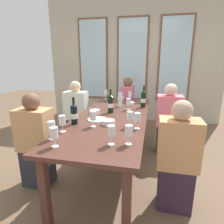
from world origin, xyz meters
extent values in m
plane|color=brown|center=(0.00, 0.00, 0.00)|extent=(12.00, 12.00, 0.00)
cube|color=#BCB3A0|center=(0.00, 2.30, 1.45)|extent=(4.10, 0.06, 2.90)
cube|color=brown|center=(-0.95, 2.26, 1.45)|extent=(0.72, 0.03, 1.88)
cube|color=silver|center=(-0.95, 2.24, 1.45)|extent=(0.64, 0.01, 1.80)
cube|color=brown|center=(0.00, 2.26, 1.45)|extent=(0.72, 0.03, 1.88)
cube|color=silver|center=(0.00, 2.24, 1.45)|extent=(0.64, 0.01, 1.80)
cube|color=brown|center=(0.95, 2.26, 1.45)|extent=(0.72, 0.03, 1.88)
cube|color=silver|center=(0.95, 2.24, 1.45)|extent=(0.64, 0.01, 1.80)
cube|color=#522E25|center=(0.00, 0.00, 0.72)|extent=(0.90, 2.39, 0.04)
cube|color=#522E25|center=(-0.36, -1.10, 0.35)|extent=(0.07, 0.07, 0.70)
cube|color=#522E25|center=(0.36, -1.10, 0.35)|extent=(0.07, 0.07, 0.70)
cube|color=#522E25|center=(-0.36, 1.10, 0.35)|extent=(0.07, 0.07, 0.70)
cube|color=#522E25|center=(0.36, 1.10, 0.35)|extent=(0.07, 0.07, 0.70)
cylinder|color=white|center=(-0.14, -0.21, 0.74)|extent=(0.24, 0.24, 0.01)
cylinder|color=black|center=(-0.05, 0.16, 0.85)|extent=(0.08, 0.08, 0.23)
cone|color=black|center=(-0.05, 0.16, 0.98)|extent=(0.08, 0.08, 0.02)
cylinder|color=black|center=(-0.05, 0.16, 1.03)|extent=(0.03, 0.03, 0.08)
cylinder|color=white|center=(-0.05, 0.16, 0.84)|extent=(0.08, 0.08, 0.06)
cylinder|color=black|center=(-0.35, -0.41, 0.85)|extent=(0.07, 0.07, 0.21)
cone|color=black|center=(-0.35, -0.41, 0.96)|extent=(0.07, 0.07, 0.02)
cylinder|color=black|center=(-0.35, -0.41, 1.01)|extent=(0.03, 0.03, 0.08)
cylinder|color=white|center=(-0.35, -0.41, 0.84)|extent=(0.08, 0.08, 0.06)
cylinder|color=black|center=(0.37, 0.58, 0.86)|extent=(0.07, 0.07, 0.23)
cone|color=black|center=(0.37, 0.58, 0.98)|extent=(0.07, 0.07, 0.02)
cylinder|color=black|center=(0.37, 0.58, 1.03)|extent=(0.03, 0.03, 0.08)
cylinder|color=silver|center=(0.37, 0.58, 0.84)|extent=(0.08, 0.08, 0.06)
cylinder|color=white|center=(-0.07, 1.08, 0.77)|extent=(0.12, 0.12, 0.05)
cylinder|color=white|center=(0.03, -0.35, 0.77)|extent=(0.15, 0.15, 0.05)
cylinder|color=white|center=(-0.26, 0.07, 0.77)|extent=(0.13, 0.13, 0.05)
cylinder|color=white|center=(0.16, 0.68, 0.76)|extent=(0.13, 0.13, 0.05)
cylinder|color=white|center=(0.02, 0.52, 0.85)|extent=(0.06, 0.06, 0.22)
cylinder|color=blue|center=(0.02, 0.52, 0.97)|extent=(0.04, 0.04, 0.02)
cylinder|color=white|center=(-0.34, 1.03, 0.74)|extent=(0.06, 0.06, 0.00)
cylinder|color=white|center=(-0.34, 1.03, 0.78)|extent=(0.01, 0.01, 0.07)
cylinder|color=white|center=(-0.34, 1.03, 0.87)|extent=(0.07, 0.07, 0.09)
cylinder|color=#590C19|center=(-0.34, 1.03, 0.84)|extent=(0.06, 0.06, 0.04)
cylinder|color=white|center=(0.12, 0.95, 0.74)|extent=(0.06, 0.06, 0.00)
cylinder|color=white|center=(0.12, 0.95, 0.78)|extent=(0.01, 0.01, 0.07)
cylinder|color=white|center=(0.12, 0.95, 0.87)|extent=(0.07, 0.07, 0.09)
cylinder|color=#590C19|center=(0.12, 0.95, 0.84)|extent=(0.06, 0.06, 0.03)
cylinder|color=white|center=(0.28, -0.38, 0.74)|extent=(0.06, 0.06, 0.00)
cylinder|color=white|center=(0.28, -0.38, 0.78)|extent=(0.01, 0.01, 0.07)
cylinder|color=white|center=(0.28, -0.38, 0.87)|extent=(0.07, 0.07, 0.09)
cylinder|color=#590C19|center=(0.28, -0.38, 0.83)|extent=(0.06, 0.06, 0.02)
cylinder|color=white|center=(0.18, -0.86, 0.74)|extent=(0.06, 0.06, 0.00)
cylinder|color=white|center=(0.18, -0.86, 0.78)|extent=(0.01, 0.01, 0.07)
cylinder|color=white|center=(0.18, -0.86, 0.87)|extent=(0.07, 0.07, 0.09)
cylinder|color=#590C19|center=(0.18, -0.86, 0.83)|extent=(0.06, 0.06, 0.02)
cylinder|color=white|center=(-0.38, -0.86, 0.74)|extent=(0.06, 0.06, 0.00)
cylinder|color=white|center=(-0.38, -0.86, 0.78)|extent=(0.01, 0.01, 0.07)
cylinder|color=white|center=(-0.38, -0.86, 0.87)|extent=(0.07, 0.07, 0.09)
cylinder|color=white|center=(-0.37, -0.67, 0.74)|extent=(0.06, 0.06, 0.00)
cylinder|color=white|center=(-0.37, -0.67, 0.78)|extent=(0.01, 0.01, 0.07)
cylinder|color=white|center=(-0.37, -0.67, 0.87)|extent=(0.07, 0.07, 0.09)
cylinder|color=beige|center=(-0.37, -0.67, 0.83)|extent=(0.06, 0.06, 0.02)
cylinder|color=white|center=(-0.11, -0.45, 0.74)|extent=(0.06, 0.06, 0.00)
cylinder|color=white|center=(-0.11, -0.45, 0.78)|extent=(0.01, 0.01, 0.07)
cylinder|color=white|center=(-0.11, -0.45, 0.87)|extent=(0.07, 0.07, 0.09)
cylinder|color=#590C19|center=(-0.11, -0.45, 0.84)|extent=(0.06, 0.06, 0.04)
cylinder|color=white|center=(0.36, -0.42, 0.74)|extent=(0.06, 0.06, 0.00)
cylinder|color=white|center=(0.36, -0.42, 0.78)|extent=(0.01, 0.01, 0.07)
cylinder|color=white|center=(0.36, -0.42, 0.87)|extent=(0.07, 0.07, 0.09)
cylinder|color=#590C19|center=(0.36, -0.42, 0.84)|extent=(0.06, 0.06, 0.03)
cylinder|color=white|center=(0.17, 0.35, 0.74)|extent=(0.06, 0.06, 0.00)
cylinder|color=white|center=(0.17, 0.35, 0.78)|extent=(0.01, 0.01, 0.07)
cylinder|color=white|center=(0.17, 0.35, 0.87)|extent=(0.07, 0.07, 0.09)
cylinder|color=white|center=(0.33, -0.82, 0.74)|extent=(0.06, 0.06, 0.00)
cylinder|color=white|center=(0.33, -0.82, 0.78)|extent=(0.01, 0.01, 0.07)
cylinder|color=white|center=(0.33, -0.82, 0.87)|extent=(0.07, 0.07, 0.09)
cylinder|color=beige|center=(0.33, -0.82, 0.84)|extent=(0.06, 0.06, 0.03)
cylinder|color=white|center=(-0.28, -1.00, 0.74)|extent=(0.06, 0.06, 0.00)
cylinder|color=white|center=(-0.28, -1.00, 0.78)|extent=(0.01, 0.01, 0.07)
cylinder|color=white|center=(-0.28, -1.00, 0.87)|extent=(0.07, 0.07, 0.09)
cube|color=#2F2642|center=(-0.77, 0.64, 0.23)|extent=(0.32, 0.24, 0.45)
cube|color=silver|center=(-0.77, 0.64, 0.69)|extent=(0.38, 0.24, 0.48)
sphere|color=beige|center=(-0.77, 0.64, 1.02)|extent=(0.19, 0.19, 0.19)
cube|color=#302D3B|center=(0.77, 0.61, 0.23)|extent=(0.32, 0.24, 0.45)
cube|color=pink|center=(0.77, 0.61, 0.69)|extent=(0.38, 0.24, 0.48)
sphere|color=beige|center=(0.77, 0.61, 1.02)|extent=(0.19, 0.19, 0.19)
cube|color=#2B2C35|center=(-0.77, -0.56, 0.23)|extent=(0.32, 0.24, 0.45)
cube|color=tan|center=(-0.77, -0.56, 0.69)|extent=(0.38, 0.24, 0.48)
sphere|color=brown|center=(-0.77, -0.56, 1.02)|extent=(0.19, 0.19, 0.19)
cube|color=#342136|center=(0.77, -0.61, 0.23)|extent=(0.32, 0.24, 0.45)
cube|color=tan|center=(0.77, -0.61, 0.69)|extent=(0.38, 0.24, 0.48)
sphere|color=tan|center=(0.77, -0.61, 1.02)|extent=(0.19, 0.19, 0.19)
cube|color=#37313D|center=(0.00, 1.54, 0.23)|extent=(0.24, 0.32, 0.45)
cube|color=pink|center=(0.00, 1.54, 0.69)|extent=(0.24, 0.38, 0.48)
sphere|color=brown|center=(0.00, 1.54, 1.02)|extent=(0.19, 0.19, 0.19)
camera|label=1|loc=(0.50, -2.34, 1.45)|focal=30.46mm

